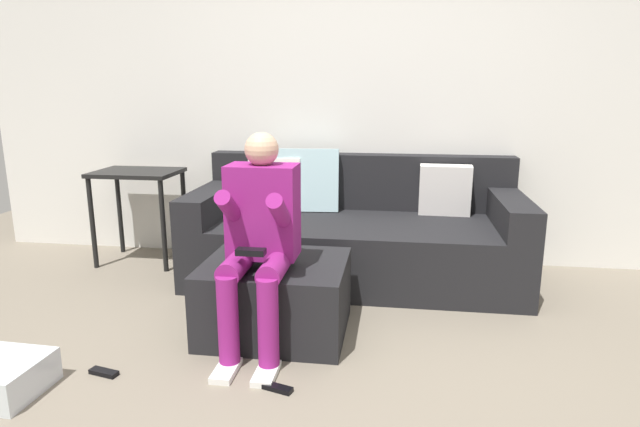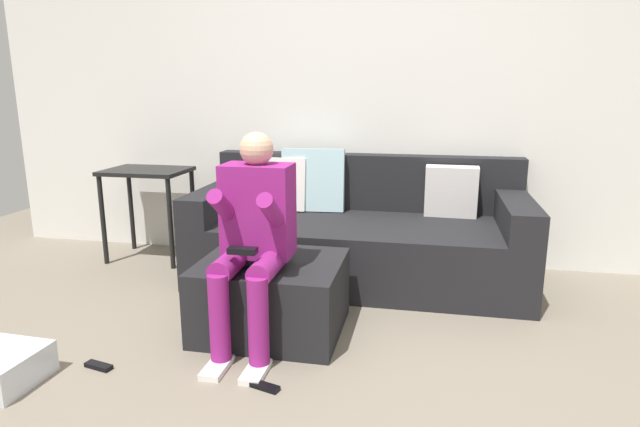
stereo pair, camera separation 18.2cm
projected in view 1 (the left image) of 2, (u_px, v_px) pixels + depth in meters
ground_plane at (313, 400)px, 2.33m from camera, size 7.75×7.75×0.00m
wall_back at (356, 84)px, 4.03m from camera, size 5.96×0.10×2.70m
couch_sectional at (354, 235)px, 3.81m from camera, size 2.27×0.98×0.89m
ottoman at (276, 297)px, 2.95m from camera, size 0.77×0.66×0.41m
person_seated at (259, 231)px, 2.69m from camera, size 0.36×0.62×1.11m
side_table at (138, 186)px, 4.06m from camera, size 0.62×0.46×0.71m
remote_near_ottoman at (277, 388)px, 2.41m from camera, size 0.15×0.08×0.02m
remote_by_storage_bin at (104, 372)px, 2.54m from camera, size 0.15×0.08×0.02m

